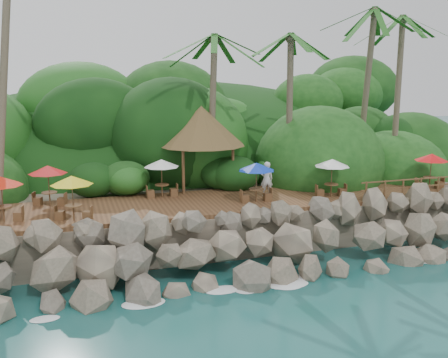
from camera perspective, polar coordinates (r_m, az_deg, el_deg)
name	(u,v)px	position (r m, az deg, el deg)	size (l,w,h in m)	color
ground	(268,288)	(21.22, 4.98, -12.23)	(140.00, 140.00, 0.00)	#19514F
land_base	(181,184)	(35.52, -4.84, -0.57)	(32.00, 25.20, 2.10)	gray
jungle_hill	(162,178)	(42.93, -7.02, 0.11)	(44.80, 28.00, 15.40)	#143811
seawall	(251,246)	(22.52, 3.08, -7.61)	(29.00, 4.00, 2.30)	gray
terrace	(224,202)	(25.84, 0.00, -2.61)	(26.00, 5.00, 0.20)	brown
jungle_foliage	(185,202)	(34.81, -4.45, -2.60)	(44.00, 16.00, 12.00)	#143811
foam_line	(265,285)	(21.46, 4.67, -11.85)	(25.20, 0.80, 0.06)	white
palms	(220,4)	(27.98, -0.51, 19.24)	(31.39, 7.41, 14.61)	brown
palapa	(201,126)	(28.33, -2.57, 6.03)	(4.94, 4.94, 4.60)	brown
dining_clusters	(228,168)	(25.62, 0.50, 1.31)	(24.00, 4.92, 2.00)	brown
railing	(429,184)	(28.75, 22.26, -0.57)	(8.30, 0.10, 1.00)	brown
waiter	(267,179)	(26.53, 4.85, 0.00)	(0.68, 0.44, 1.85)	silver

